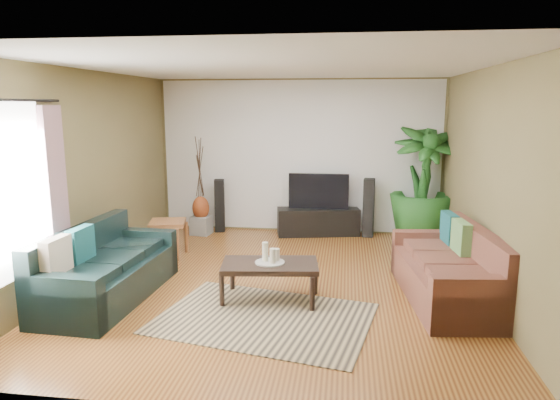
% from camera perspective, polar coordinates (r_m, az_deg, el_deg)
% --- Properties ---
extents(floor, '(5.50, 5.50, 0.00)m').
position_cam_1_polar(floor, '(6.50, -0.24, -9.47)').
color(floor, '#935E26').
rests_on(floor, ground).
extents(ceiling, '(5.50, 5.50, 0.00)m').
position_cam_1_polar(ceiling, '(6.11, -0.26, 15.02)').
color(ceiling, white).
rests_on(ceiling, ground).
extents(wall_back, '(5.00, 0.00, 5.00)m').
position_cam_1_polar(wall_back, '(8.87, 2.21, 4.99)').
color(wall_back, brown).
rests_on(wall_back, ground).
extents(wall_front, '(5.00, 0.00, 5.00)m').
position_cam_1_polar(wall_front, '(3.51, -6.46, -4.21)').
color(wall_front, brown).
rests_on(wall_front, ground).
extents(wall_left, '(0.00, 5.50, 5.50)m').
position_cam_1_polar(wall_left, '(6.95, -21.13, 2.64)').
color(wall_left, brown).
rests_on(wall_left, ground).
extents(wall_right, '(0.00, 5.50, 5.50)m').
position_cam_1_polar(wall_right, '(6.32, 22.82, 1.76)').
color(wall_right, brown).
rests_on(wall_right, ground).
extents(backwall_panel, '(4.90, 0.00, 4.90)m').
position_cam_1_polar(backwall_panel, '(8.86, 2.20, 4.99)').
color(backwall_panel, white).
rests_on(backwall_panel, ground).
extents(window_pane, '(0.00, 1.80, 1.80)m').
position_cam_1_polar(window_pane, '(5.60, -28.78, 0.71)').
color(window_pane, white).
rests_on(window_pane, ground).
extents(curtain_far, '(0.08, 0.35, 2.20)m').
position_cam_1_polar(curtain_far, '(6.23, -24.16, -0.34)').
color(curtain_far, gray).
rests_on(curtain_far, ground).
extents(curtain_rod, '(0.03, 1.90, 0.03)m').
position_cam_1_polar(curtain_rod, '(5.51, -29.22, 9.95)').
color(curtain_rod, black).
rests_on(curtain_rod, ground).
extents(sofa_left, '(0.97, 2.08, 0.85)m').
position_cam_1_polar(sofa_left, '(6.23, -19.00, -6.84)').
color(sofa_left, black).
rests_on(sofa_left, floor).
extents(sofa_right, '(1.10, 2.06, 0.85)m').
position_cam_1_polar(sofa_right, '(6.16, 18.56, -7.02)').
color(sofa_right, brown).
rests_on(sofa_right, floor).
extents(area_rug, '(2.49, 1.99, 0.01)m').
position_cam_1_polar(area_rug, '(5.49, -1.81, -13.34)').
color(area_rug, tan).
rests_on(area_rug, floor).
extents(coffee_table, '(1.17, 0.74, 0.45)m').
position_cam_1_polar(coffee_table, '(5.90, -1.16, -9.29)').
color(coffee_table, black).
rests_on(coffee_table, floor).
extents(candle_tray, '(0.34, 0.34, 0.02)m').
position_cam_1_polar(candle_tray, '(5.82, -1.16, -7.13)').
color(candle_tray, '#999A94').
rests_on(candle_tray, coffee_table).
extents(candle_tall, '(0.07, 0.07, 0.22)m').
position_cam_1_polar(candle_tall, '(5.82, -1.71, -5.91)').
color(candle_tall, beige).
rests_on(candle_tall, candle_tray).
extents(candle_mid, '(0.07, 0.07, 0.17)m').
position_cam_1_polar(candle_mid, '(5.75, -0.83, -6.39)').
color(candle_mid, beige).
rests_on(candle_mid, candle_tray).
extents(candle_short, '(0.07, 0.07, 0.14)m').
position_cam_1_polar(candle_short, '(5.84, -0.39, -6.25)').
color(candle_short, beige).
rests_on(candle_short, candle_tray).
extents(tv_stand, '(1.47, 0.70, 0.47)m').
position_cam_1_polar(tv_stand, '(8.78, 4.38, -2.47)').
color(tv_stand, black).
rests_on(tv_stand, floor).
extents(television, '(1.04, 0.06, 0.61)m').
position_cam_1_polar(television, '(8.67, 4.43, 1.02)').
color(television, black).
rests_on(television, tv_stand).
extents(speaker_left, '(0.20, 0.22, 0.95)m').
position_cam_1_polar(speaker_left, '(9.00, -6.91, -0.64)').
color(speaker_left, black).
rests_on(speaker_left, floor).
extents(speaker_right, '(0.21, 0.22, 1.01)m').
position_cam_1_polar(speaker_right, '(8.72, 10.08, -0.88)').
color(speaker_right, black).
rests_on(speaker_right, floor).
extents(potted_plant, '(1.23, 1.23, 1.93)m').
position_cam_1_polar(potted_plant, '(8.69, 16.03, 1.89)').
color(potted_plant, '#1D521B').
rests_on(potted_plant, floor).
extents(plant_pot, '(0.36, 0.36, 0.28)m').
position_cam_1_polar(plant_pot, '(8.85, 15.75, -3.40)').
color(plant_pot, black).
rests_on(plant_pot, floor).
extents(pedestal, '(0.36, 0.36, 0.32)m').
position_cam_1_polar(pedestal, '(8.92, -8.98, -2.85)').
color(pedestal, gray).
rests_on(pedestal, floor).
extents(vase, '(0.30, 0.30, 0.41)m').
position_cam_1_polar(vase, '(8.85, -9.04, -0.91)').
color(vase, brown).
rests_on(vase, pedestal).
extents(side_table, '(0.61, 0.61, 0.54)m').
position_cam_1_polar(side_table, '(7.73, -12.66, -4.30)').
color(side_table, brown).
rests_on(side_table, floor).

